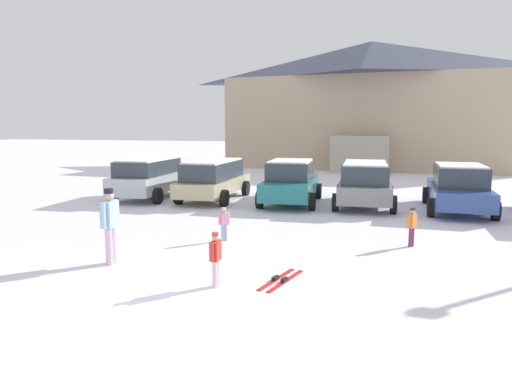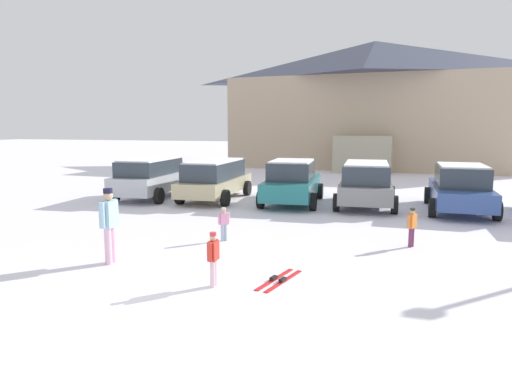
{
  "view_description": "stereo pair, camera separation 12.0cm",
  "coord_description": "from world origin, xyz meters",
  "views": [
    {
      "loc": [
        3.71,
        -6.09,
        3.0
      ],
      "look_at": [
        0.13,
        6.06,
        1.17
      ],
      "focal_mm": 32.0,
      "sensor_mm": 36.0,
      "label": 1
    },
    {
      "loc": [
        3.82,
        -6.05,
        3.0
      ],
      "look_at": [
        0.13,
        6.06,
        1.17
      ],
      "focal_mm": 32.0,
      "sensor_mm": 36.0,
      "label": 2
    }
  ],
  "objects": [
    {
      "name": "parked_grey_wagon",
      "position": [
        2.83,
        11.35,
        0.9
      ],
      "size": [
        2.36,
        4.25,
        1.67
      ],
      "color": "gray",
      "rests_on": "ground"
    },
    {
      "name": "skier_adult_in_blue_parka",
      "position": [
        -2.09,
        2.34,
        0.94
      ],
      "size": [
        0.27,
        0.62,
        1.67
      ],
      "color": "#DEA8C3",
      "rests_on": "ground"
    },
    {
      "name": "ground",
      "position": [
        0.0,
        0.0,
        0.0
      ],
      "size": [
        160.0,
        160.0,
        0.0
      ],
      "primitive_type": "plane",
      "color": "white"
    },
    {
      "name": "skier_child_in_orange_jacket",
      "position": [
        4.3,
        5.72,
        0.56
      ],
      "size": [
        0.24,
        0.33,
        0.99
      ],
      "color": "#6D3056",
      "rests_on": "ground"
    },
    {
      "name": "parked_teal_hatchback",
      "position": [
        0.03,
        11.22,
        0.86
      ],
      "size": [
        2.37,
        4.59,
        1.71
      ],
      "color": "#227679",
      "rests_on": "ground"
    },
    {
      "name": "parked_blue_hatchback",
      "position": [
        6.07,
        11.27,
        0.84
      ],
      "size": [
        2.2,
        4.71,
        1.68
      ],
      "color": "#335094",
      "rests_on": "ground"
    },
    {
      "name": "pair_of_skis",
      "position": [
        1.75,
        2.29,
        0.02
      ],
      "size": [
        0.62,
        1.48,
        0.08
      ],
      "color": "red",
      "rests_on": "ground"
    },
    {
      "name": "skier_child_in_red_jacket",
      "position": [
        0.65,
        1.62,
        0.59
      ],
      "size": [
        0.15,
        0.39,
        1.05
      ],
      "color": "beige",
      "rests_on": "ground"
    },
    {
      "name": "parked_silver_wagon",
      "position": [
        -5.94,
        10.84,
        0.9
      ],
      "size": [
        2.32,
        4.37,
        1.67
      ],
      "color": "#B4BAC1",
      "rests_on": "ground"
    },
    {
      "name": "parked_beige_suv",
      "position": [
        -3.2,
        11.22,
        0.88
      ],
      "size": [
        2.16,
        4.7,
        1.63
      ],
      "color": "tan",
      "rests_on": "ground"
    },
    {
      "name": "ski_lodge",
      "position": [
        2.1,
        29.54,
        4.65
      ],
      "size": [
        20.65,
        12.01,
        9.18
      ],
      "color": "tan",
      "rests_on": "ground"
    },
    {
      "name": "skier_child_in_pink_snowsuit",
      "position": [
        -0.41,
        4.93,
        0.5
      ],
      "size": [
        0.25,
        0.25,
        0.89
      ],
      "color": "#9AB0C6",
      "rests_on": "ground"
    }
  ]
}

